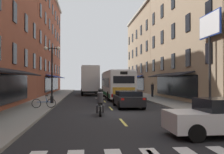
# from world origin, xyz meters

# --- Properties ---
(ground_plane) EXTENTS (34.80, 80.00, 0.10)m
(ground_plane) POSITION_xyz_m (0.00, 0.00, -0.05)
(ground_plane) COLOR black
(lane_centre_dashes) EXTENTS (0.14, 73.90, 0.01)m
(lane_centre_dashes) POSITION_xyz_m (0.00, -0.25, 0.00)
(lane_centre_dashes) COLOR #DBCC4C
(lane_centre_dashes) RESTS_ON ground
(sidewalk_left) EXTENTS (3.00, 80.00, 0.14)m
(sidewalk_left) POSITION_xyz_m (-5.90, 0.00, 0.07)
(sidewalk_left) COLOR gray
(sidewalk_left) RESTS_ON ground
(sidewalk_right) EXTENTS (3.00, 80.00, 0.14)m
(sidewalk_right) POSITION_xyz_m (5.90, 0.00, 0.07)
(sidewalk_right) COLOR gray
(sidewalk_right) RESTS_ON ground
(billboard_sign) EXTENTS (0.40, 3.14, 6.91)m
(billboard_sign) POSITION_xyz_m (7.05, 1.21, 5.47)
(billboard_sign) COLOR black
(billboard_sign) RESTS_ON sidewalk_right
(transit_bus) EXTENTS (2.74, 11.62, 3.21)m
(transit_bus) POSITION_xyz_m (1.63, 13.46, 1.69)
(transit_bus) COLOR white
(transit_bus) RESTS_ON ground
(box_truck) EXTENTS (2.67, 7.49, 4.17)m
(box_truck) POSITION_xyz_m (-1.33, 21.16, 2.10)
(box_truck) COLOR #B21E19
(box_truck) RESTS_ON ground
(sedan_mid) EXTENTS (2.04, 4.36, 1.37)m
(sedan_mid) POSITION_xyz_m (-1.49, 32.15, 0.70)
(sedan_mid) COLOR #144723
(sedan_mid) RESTS_ON ground
(sedan_far) EXTENTS (2.05, 4.52, 1.32)m
(sedan_far) POSITION_xyz_m (1.41, 3.46, 0.69)
(sedan_far) COLOR black
(sedan_far) RESTS_ON ground
(motorcycle_rider) EXTENTS (0.62, 2.07, 1.66)m
(motorcycle_rider) POSITION_xyz_m (-1.02, -0.74, 0.71)
(motorcycle_rider) COLOR black
(motorcycle_rider) RESTS_ON ground
(bicycle_near) EXTENTS (1.71, 0.48, 0.91)m
(bicycle_near) POSITION_xyz_m (-4.96, 2.64, 0.50)
(bicycle_near) COLOR black
(bicycle_near) RESTS_ON sidewalk_left
(pedestrian_far) EXTENTS (0.36, 0.36, 1.74)m
(pedestrian_far) POSITION_xyz_m (6.27, 14.54, 1.04)
(pedestrian_far) COLOR black
(pedestrian_far) RESTS_ON sidewalk_right
(street_lamp_twin) EXTENTS (1.42, 0.32, 5.01)m
(street_lamp_twin) POSITION_xyz_m (-4.89, 6.63, 2.92)
(street_lamp_twin) COLOR black
(street_lamp_twin) RESTS_ON sidewalk_left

